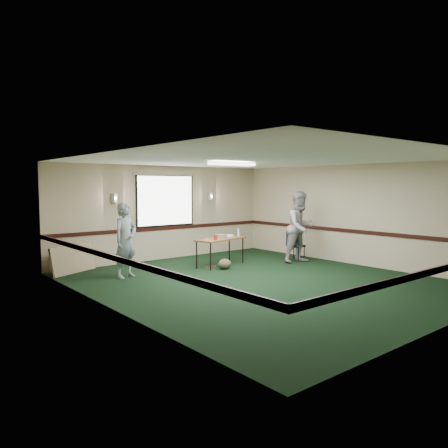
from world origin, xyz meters
TOP-DOWN VIEW (x-y plane):
  - ground at (0.00, 0.00)m, footprint 8.00×8.00m
  - room_shell at (0.00, 2.12)m, footprint 8.00×8.02m
  - folding_table at (0.52, 2.09)m, footprint 1.56×0.88m
  - projector at (0.61, 2.17)m, footprint 0.35×0.32m
  - game_console at (0.95, 2.26)m, footprint 0.20×0.16m
  - red_cup at (0.21, 1.91)m, footprint 0.08×0.08m
  - water_bottle at (1.18, 2.12)m, footprint 0.06×0.06m
  - duffel_bag at (0.31, 1.65)m, footprint 0.46×0.41m
  - cable_coil at (0.24, 2.16)m, footprint 0.30×0.30m
  - folded_table at (-2.87, 3.60)m, footprint 1.30×0.76m
  - conference_chair at (2.76, 1.51)m, footprint 0.49×0.50m
  - person_left at (-2.10, 2.32)m, footprint 0.73×0.59m
  - person_right at (2.58, 1.10)m, footprint 1.04×0.85m

SIDE VIEW (x-z plane):
  - ground at x=0.00m, z-range 0.00..0.00m
  - cable_coil at x=0.24m, z-range 0.00..0.01m
  - duffel_bag at x=0.31m, z-range 0.00..0.26m
  - folded_table at x=-2.87m, z-range 0.00..0.69m
  - conference_chair at x=2.76m, z-range 0.07..0.90m
  - folding_table at x=0.52m, z-range 0.31..1.05m
  - game_console at x=0.95m, z-range 0.74..0.79m
  - projector at x=0.61m, z-range 0.74..0.83m
  - red_cup at x=0.21m, z-range 0.74..0.86m
  - water_bottle at x=1.18m, z-range 0.74..0.95m
  - person_left at x=-2.10m, z-range 0.00..1.73m
  - person_right at x=2.58m, z-range 0.00..1.97m
  - room_shell at x=0.00m, z-range -2.42..5.58m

